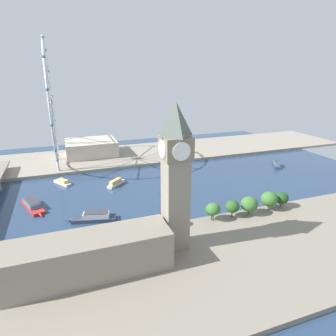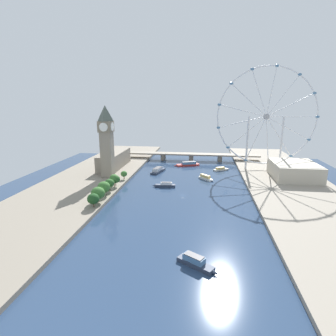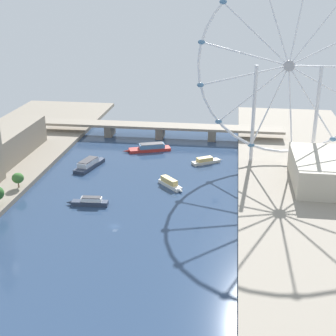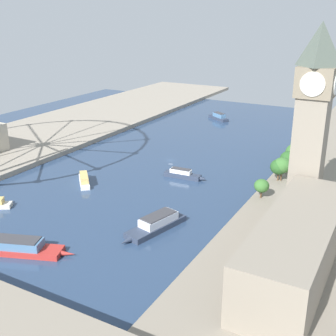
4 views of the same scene
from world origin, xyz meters
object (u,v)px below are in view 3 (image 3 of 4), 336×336
at_px(tour_boat_5, 206,161).
at_px(river_bridge, 160,128).
at_px(parliament_block, 11,143).
at_px(tour_boat_1, 89,164).
at_px(ferris_wheel, 289,67).
at_px(riverside_hall, 332,171).
at_px(tour_boat_4, 89,202).
at_px(tour_boat_3, 150,148).
at_px(tour_boat_2, 170,183).

bearing_deg(tour_boat_5, river_bridge, 94.27).
bearing_deg(parliament_block, tour_boat_1, -7.51).
relative_size(ferris_wheel, riverside_hall, 2.23).
bearing_deg(river_bridge, riverside_hall, -37.26).
bearing_deg(riverside_hall, parliament_block, 173.92).
xyz_separation_m(ferris_wheel, tour_boat_1, (-131.01, -21.90, -65.68)).
relative_size(parliament_block, river_bridge, 0.39).
height_order(tour_boat_4, tour_boat_5, tour_boat_4).
xyz_separation_m(tour_boat_3, tour_boat_5, (43.92, -21.73, -0.52)).
xyz_separation_m(ferris_wheel, tour_boat_4, (-113.62, -80.93, -66.12)).
distance_m(river_bridge, tour_boat_2, 104.68).
distance_m(river_bridge, tour_boat_5, 70.62).
xyz_separation_m(tour_boat_2, tour_boat_3, (-24.40, 67.06, 0.06)).
relative_size(riverside_hall, tour_boat_5, 2.55).
relative_size(riverside_hall, tour_boat_2, 2.92).
distance_m(tour_boat_1, tour_boat_2, 65.24).
xyz_separation_m(parliament_block, ferris_wheel, (190.28, 14.08, 55.22)).
xyz_separation_m(river_bridge, tour_boat_3, (-2.55, -35.14, -5.94)).
bearing_deg(tour_boat_5, tour_boat_4, -160.12).
relative_size(parliament_block, riverside_hall, 1.38).
xyz_separation_m(river_bridge, tour_boat_5, (41.38, -56.87, -6.46)).
distance_m(river_bridge, tour_boat_3, 35.73).
distance_m(tour_boat_1, tour_boat_4, 61.54).
distance_m(tour_boat_2, tour_boat_4, 53.70).
xyz_separation_m(parliament_block, tour_boat_3, (94.67, 33.16, -10.65)).
xyz_separation_m(tour_boat_1, tour_boat_4, (17.39, -59.03, -0.45)).
height_order(tour_boat_1, tour_boat_2, tour_boat_1).
xyz_separation_m(riverside_hall, tour_boat_5, (-78.90, 34.61, -9.77)).
height_order(ferris_wheel, tour_boat_4, ferris_wheel).
height_order(river_bridge, tour_boat_2, river_bridge).
xyz_separation_m(river_bridge, tour_boat_1, (-37.94, -76.12, -5.74)).
height_order(riverside_hall, tour_boat_1, riverside_hall).
relative_size(tour_boat_3, tour_boat_5, 1.63).
bearing_deg(riverside_hall, river_bridge, 142.74).
distance_m(parliament_block, tour_boat_1, 60.69).
distance_m(riverside_hall, tour_boat_5, 86.71).
height_order(parliament_block, tour_boat_2, parliament_block).
xyz_separation_m(ferris_wheel, tour_boat_2, (-71.22, -47.98, -65.93)).
bearing_deg(parliament_block, tour_boat_5, 4.72).
relative_size(tour_boat_1, tour_boat_5, 1.56).
bearing_deg(ferris_wheel, tour_boat_2, -146.03).
bearing_deg(parliament_block, tour_boat_3, 19.31).
bearing_deg(tour_boat_3, tour_boat_1, 28.76).
height_order(parliament_block, river_bridge, parliament_block).
bearing_deg(tour_boat_1, riverside_hall, -81.77).
bearing_deg(river_bridge, tour_boat_5, -53.96).
relative_size(tour_boat_1, tour_boat_4, 1.42).
bearing_deg(tour_boat_4, tour_boat_2, -145.91).
height_order(parliament_block, tour_boat_4, parliament_block).
height_order(tour_boat_2, tour_boat_5, tour_boat_2).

